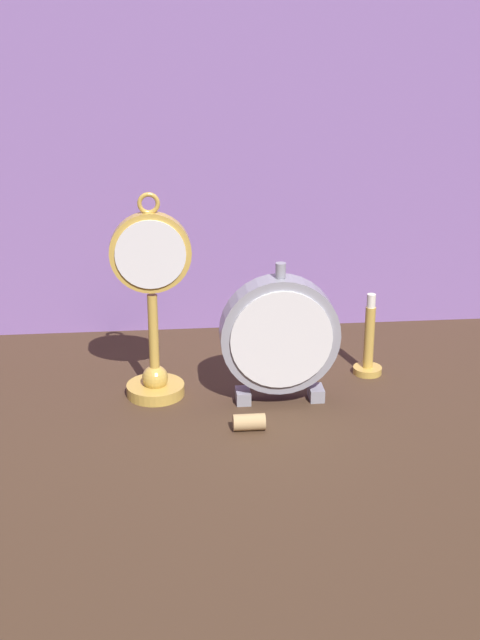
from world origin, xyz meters
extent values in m
plane|color=#422D1E|center=(0.00, 0.00, 0.00)|extent=(4.00, 4.00, 0.00)
cube|color=#8460A8|center=(0.00, 0.33, 0.39)|extent=(1.38, 0.01, 0.78)
cylinder|color=gold|center=(-0.12, 0.07, 0.01)|extent=(0.08, 0.08, 0.02)
sphere|color=gold|center=(-0.12, 0.07, 0.03)|extent=(0.04, 0.04, 0.04)
cylinder|color=gold|center=(-0.12, 0.07, 0.08)|extent=(0.01, 0.01, 0.13)
cylinder|color=gold|center=(-0.12, 0.07, 0.21)|extent=(0.11, 0.02, 0.11)
cylinder|color=silver|center=(-0.12, 0.06, 0.21)|extent=(0.09, 0.00, 0.09)
torus|color=gold|center=(-0.12, 0.07, 0.28)|extent=(0.03, 0.01, 0.03)
cube|color=gray|center=(0.00, 0.03, 0.01)|extent=(0.02, 0.03, 0.02)
cube|color=gray|center=(0.10, 0.03, 0.01)|extent=(0.02, 0.03, 0.02)
cylinder|color=gray|center=(0.05, 0.03, 0.10)|extent=(0.16, 0.04, 0.16)
cylinder|color=silver|center=(0.05, 0.01, 0.10)|extent=(0.14, 0.00, 0.14)
cylinder|color=gray|center=(0.05, 0.03, 0.19)|extent=(0.01, 0.01, 0.02)
cylinder|color=gold|center=(0.19, 0.11, 0.01)|extent=(0.04, 0.04, 0.01)
cylinder|color=gold|center=(0.19, 0.11, 0.06)|extent=(0.02, 0.02, 0.10)
cylinder|color=silver|center=(0.19, 0.11, 0.12)|extent=(0.01, 0.01, 0.02)
cylinder|color=tan|center=(0.00, -0.05, 0.01)|extent=(0.04, 0.02, 0.02)
camera|label=1|loc=(-0.11, -1.08, 0.55)|focal=50.00mm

